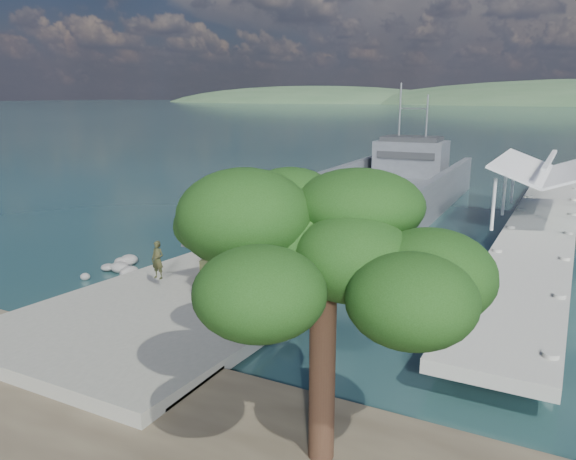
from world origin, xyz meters
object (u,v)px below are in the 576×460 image
at_px(military_truck, 250,235).
at_px(soldier, 158,268).
at_px(overhang_tree, 312,237).
at_px(landing_craft, 375,203).
at_px(pier, 543,216).

relative_size(military_truck, soldier, 4.84).
distance_m(soldier, overhang_tree, 14.33).
xyz_separation_m(soldier, overhang_tree, (11.37, -7.47, 4.52)).
relative_size(landing_craft, military_truck, 4.35).
distance_m(pier, landing_craft, 12.56).
bearing_deg(pier, overhang_tree, -97.97).
xyz_separation_m(landing_craft, soldier, (-2.92, -22.36, 0.49)).
bearing_deg(overhang_tree, pier, 82.03).
height_order(military_truck, soldier, military_truck).
bearing_deg(overhang_tree, soldier, 146.71).
xyz_separation_m(military_truck, soldier, (-2.71, -3.84, -1.03)).
bearing_deg(soldier, military_truck, 54.58).
bearing_deg(military_truck, soldier, -142.98).
height_order(landing_craft, military_truck, landing_craft).
xyz_separation_m(landing_craft, military_truck, (-0.21, -18.52, 1.51)).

